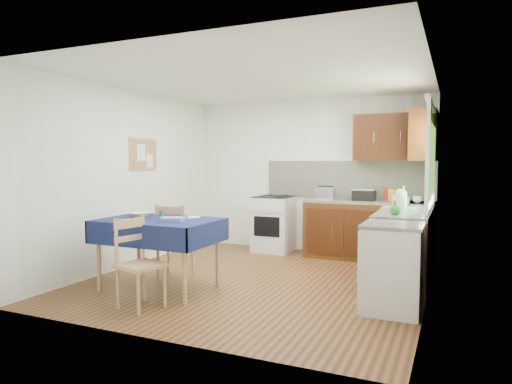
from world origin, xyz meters
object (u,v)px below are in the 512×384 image
at_px(dining_table, 159,228).
at_px(chair_far, 174,239).
at_px(chair_near, 138,260).
at_px(toaster, 326,193).
at_px(dish_rack, 400,207).
at_px(kettle, 400,202).
at_px(sandwich_press, 364,195).

bearing_deg(dining_table, chair_far, 98.93).
relative_size(chair_far, chair_near, 1.03).
bearing_deg(toaster, dish_rack, -42.49).
height_order(toaster, kettle, kettle).
relative_size(toaster, sandwich_press, 0.86).
xyz_separation_m(chair_near, sandwich_press, (1.70, 3.20, 0.50)).
relative_size(toaster, kettle, 1.01).
distance_m(chair_near, kettle, 3.02).
distance_m(chair_near, dish_rack, 3.21).
distance_m(chair_far, chair_near, 1.18).
height_order(dining_table, sandwich_press, sandwich_press).
height_order(dining_table, chair_far, chair_far).
relative_size(dining_table, dish_rack, 3.13).
height_order(sandwich_press, dish_rack, dish_rack).
bearing_deg(sandwich_press, chair_far, -139.66).
relative_size(chair_near, dish_rack, 2.13).
relative_size(chair_far, kettle, 3.45).
bearing_deg(kettle, sandwich_press, 115.33).
distance_m(chair_far, sandwich_press, 2.93).
height_order(chair_near, sandwich_press, sandwich_press).
bearing_deg(sandwich_press, dining_table, -131.55).
bearing_deg(chair_far, dish_rack, -171.75).
xyz_separation_m(chair_near, dish_rack, (2.33, 2.16, 0.43)).
bearing_deg(toaster, kettle, -50.21).
relative_size(chair_far, dish_rack, 2.20).
height_order(chair_far, chair_near, chair_far).
height_order(dining_table, chair_near, chair_near).
bearing_deg(kettle, dining_table, -155.56).
bearing_deg(dining_table, toaster, 57.56).
height_order(toaster, dish_rack, toaster).
height_order(sandwich_press, kettle, kettle).
xyz_separation_m(chair_far, sandwich_press, (2.02, 2.07, 0.49)).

